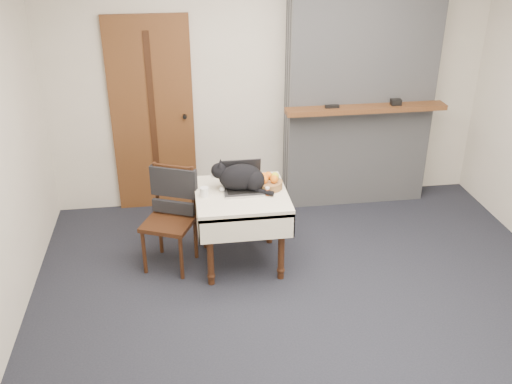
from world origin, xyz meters
TOP-DOWN VIEW (x-y plane):
  - ground at (0.00, 0.00)m, footprint 4.50×4.50m
  - room_shell at (0.00, 0.46)m, footprint 4.52×4.01m
  - door at (-1.20, 1.97)m, footprint 0.82×0.10m
  - chimney at (0.90, 1.85)m, footprint 1.62×0.48m
  - side_table at (-0.46, 0.74)m, footprint 0.78×0.78m
  - laptop at (-0.44, 0.80)m, footprint 0.34×0.29m
  - cat at (-0.44, 0.79)m, footprint 0.53×0.33m
  - cream_jar at (-0.77, 0.71)m, footprint 0.07×0.07m
  - pill_bottle at (-0.24, 0.66)m, footprint 0.04×0.04m
  - fruit_basket at (-0.21, 0.80)m, footprint 0.23×0.23m
  - desk_clutter at (-0.30, 0.78)m, footprint 0.14×0.04m
  - chair at (-1.05, 0.87)m, footprint 0.53×0.53m

SIDE VIEW (x-z plane):
  - ground at x=0.00m, z-range 0.00..0.00m
  - chair at x=-1.05m, z-range 0.13..1.04m
  - side_table at x=-0.46m, z-range 0.24..0.94m
  - desk_clutter at x=-0.30m, z-range 0.70..0.71m
  - pill_bottle at x=-0.24m, z-range 0.70..0.77m
  - cream_jar at x=-0.77m, z-range 0.70..0.78m
  - fruit_basket at x=-0.21m, z-range 0.69..0.82m
  - laptop at x=-0.44m, z-range 0.64..0.89m
  - cat at x=-0.44m, z-range 0.68..0.95m
  - door at x=-1.20m, z-range 0.00..2.00m
  - chimney at x=0.90m, z-range 0.00..2.60m
  - room_shell at x=0.00m, z-range 0.46..3.07m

